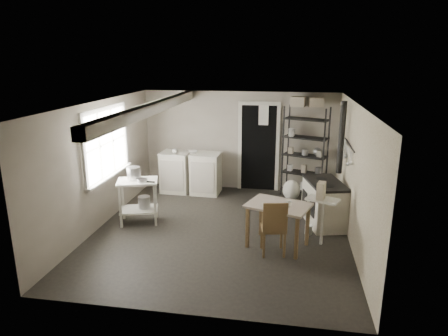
% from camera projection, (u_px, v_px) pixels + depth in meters
% --- Properties ---
extents(floor, '(5.00, 5.00, 0.00)m').
position_uv_depth(floor, '(221.00, 230.00, 7.27)').
color(floor, black).
rests_on(floor, ground).
extents(ceiling, '(5.00, 5.00, 0.00)m').
position_uv_depth(ceiling, '(221.00, 104.00, 6.65)').
color(ceiling, beige).
rests_on(ceiling, wall_back).
extents(wall_back, '(4.50, 0.02, 2.30)m').
position_uv_depth(wall_back, '(240.00, 141.00, 9.34)').
color(wall_back, '#A29A8A').
rests_on(wall_back, ground).
extents(wall_front, '(4.50, 0.02, 2.30)m').
position_uv_depth(wall_front, '(184.00, 228.00, 4.59)').
color(wall_front, '#A29A8A').
rests_on(wall_front, ground).
extents(wall_left, '(0.02, 5.00, 2.30)m').
position_uv_depth(wall_left, '(101.00, 164.00, 7.32)').
color(wall_left, '#A29A8A').
rests_on(wall_left, ground).
extents(wall_right, '(0.02, 5.00, 2.30)m').
position_uv_depth(wall_right, '(355.00, 176.00, 6.60)').
color(wall_right, '#A29A8A').
rests_on(wall_right, ground).
extents(window, '(0.12, 1.76, 1.28)m').
position_uv_depth(window, '(105.00, 143.00, 7.41)').
color(window, beige).
rests_on(window, wall_left).
extents(doorway, '(0.96, 0.10, 2.08)m').
position_uv_depth(doorway, '(258.00, 148.00, 9.28)').
color(doorway, beige).
rests_on(doorway, ground).
extents(ceiling_beam, '(0.18, 5.00, 0.18)m').
position_uv_depth(ceiling_beam, '(153.00, 108.00, 6.87)').
color(ceiling_beam, beige).
rests_on(ceiling_beam, ceiling).
extents(wallpaper_panel, '(0.01, 5.00, 2.30)m').
position_uv_depth(wallpaper_panel, '(354.00, 176.00, 6.61)').
color(wallpaper_panel, beige).
rests_on(wallpaper_panel, wall_right).
extents(utensil_rail, '(0.06, 1.20, 0.44)m').
position_uv_depth(utensil_rail, '(348.00, 145.00, 7.08)').
color(utensil_rail, '#B4B5B7').
rests_on(utensil_rail, wall_right).
extents(prep_table, '(0.85, 0.72, 0.84)m').
position_uv_depth(prep_table, '(139.00, 202.00, 7.53)').
color(prep_table, beige).
rests_on(prep_table, ground).
extents(stockpot, '(0.28, 0.28, 0.27)m').
position_uv_depth(stockpot, '(134.00, 174.00, 7.46)').
color(stockpot, '#B4B5B7').
rests_on(stockpot, prep_table).
extents(saucepan, '(0.24, 0.24, 0.11)m').
position_uv_depth(saucepan, '(142.00, 181.00, 7.31)').
color(saucepan, '#B4B5B7').
rests_on(saucepan, prep_table).
extents(bucket, '(0.24, 0.24, 0.25)m').
position_uv_depth(bucket, '(144.00, 203.00, 7.57)').
color(bucket, '#B4B5B7').
rests_on(bucket, prep_table).
extents(base_cabinets, '(1.45, 0.66, 0.94)m').
position_uv_depth(base_cabinets, '(191.00, 173.00, 9.23)').
color(base_cabinets, beige).
rests_on(base_cabinets, ground).
extents(mixing_bowl, '(0.40, 0.40, 0.07)m').
position_uv_depth(mixing_bowl, '(193.00, 152.00, 9.07)').
color(mixing_bowl, silver).
rests_on(mixing_bowl, base_cabinets).
extents(counter_cup, '(0.14, 0.14, 0.09)m').
position_uv_depth(counter_cup, '(175.00, 152.00, 9.09)').
color(counter_cup, silver).
rests_on(counter_cup, base_cabinets).
extents(shelf_rack, '(1.03, 0.69, 2.03)m').
position_uv_depth(shelf_rack, '(305.00, 155.00, 8.85)').
color(shelf_rack, black).
rests_on(shelf_rack, ground).
extents(shelf_jar, '(0.11, 0.11, 0.20)m').
position_uv_depth(shelf_jar, '(291.00, 136.00, 8.81)').
color(shelf_jar, silver).
rests_on(shelf_jar, shelf_rack).
extents(storage_box_a, '(0.35, 0.32, 0.21)m').
position_uv_depth(storage_box_a, '(298.00, 107.00, 8.59)').
color(storage_box_a, '#BCB197').
rests_on(storage_box_a, shelf_rack).
extents(storage_box_b, '(0.34, 0.32, 0.20)m').
position_uv_depth(storage_box_b, '(315.00, 108.00, 8.56)').
color(storage_box_b, '#BCB197').
rests_on(storage_box_b, shelf_rack).
extents(stove, '(0.82, 1.17, 0.83)m').
position_uv_depth(stove, '(324.00, 202.00, 7.45)').
color(stove, beige).
rests_on(stove, ground).
extents(stovepipe, '(0.14, 0.14, 1.52)m').
position_uv_depth(stovepipe, '(341.00, 138.00, 7.47)').
color(stovepipe, black).
rests_on(stovepipe, stove).
extents(side_ledge, '(0.60, 0.47, 0.81)m').
position_uv_depth(side_ledge, '(321.00, 220.00, 6.63)').
color(side_ledge, beige).
rests_on(side_ledge, ground).
extents(oats_box, '(0.16, 0.22, 0.29)m').
position_uv_depth(oats_box, '(321.00, 188.00, 6.45)').
color(oats_box, '#BCB197').
rests_on(oats_box, side_ledge).
extents(work_table, '(1.15, 0.97, 0.74)m').
position_uv_depth(work_table, '(278.00, 225.00, 6.57)').
color(work_table, beige).
rests_on(work_table, ground).
extents(table_cup, '(0.13, 0.13, 0.09)m').
position_uv_depth(table_cup, '(289.00, 203.00, 6.34)').
color(table_cup, silver).
rests_on(table_cup, work_table).
extents(chair, '(0.44, 0.46, 0.92)m').
position_uv_depth(chair, '(273.00, 225.00, 6.31)').
color(chair, brown).
rests_on(chair, ground).
extents(flour_sack, '(0.38, 0.33, 0.45)m').
position_uv_depth(flour_sack, '(291.00, 190.00, 8.77)').
color(flour_sack, silver).
rests_on(flour_sack, ground).
extents(floor_crock, '(0.17, 0.17, 0.17)m').
position_uv_depth(floor_crock, '(308.00, 230.00, 7.11)').
color(floor_crock, silver).
rests_on(floor_crock, ground).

